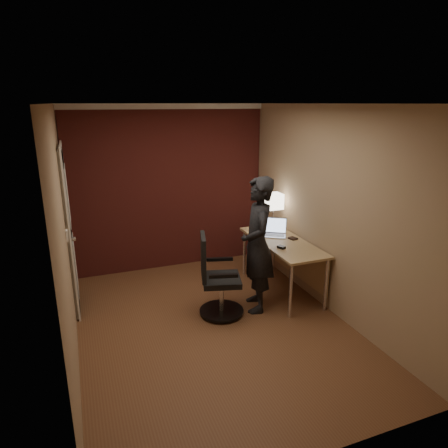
{
  "coord_description": "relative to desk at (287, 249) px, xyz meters",
  "views": [
    {
      "loc": [
        -1.36,
        -3.92,
        2.51
      ],
      "look_at": [
        0.35,
        0.55,
        1.05
      ],
      "focal_mm": 32.0,
      "sensor_mm": 36.0,
      "label": 1
    }
  ],
  "objects": [
    {
      "name": "mouse",
      "position": [
        -0.23,
        -0.25,
        0.14
      ],
      "size": [
        0.09,
        0.12,
        0.03
      ],
      "primitive_type": "cube",
      "rotation": [
        0.0,
        0.0,
        0.38
      ],
      "color": "black",
      "rests_on": "desk"
    },
    {
      "name": "person",
      "position": [
        -0.6,
        -0.31,
        0.24
      ],
      "size": [
        0.55,
        0.7,
        1.69
      ],
      "primitive_type": "imported",
      "rotation": [
        0.0,
        0.0,
        -1.84
      ],
      "color": "black",
      "rests_on": "ground"
    },
    {
      "name": "wallet",
      "position": [
        0.09,
        0.01,
        0.14
      ],
      "size": [
        0.12,
        0.13,
        0.02
      ],
      "primitive_type": "cube",
      "rotation": [
        0.0,
        0.0,
        0.26
      ],
      "color": "black",
      "rests_on": "desk"
    },
    {
      "name": "office_chair",
      "position": [
        -1.13,
        -0.3,
        -0.16
      ],
      "size": [
        0.56,
        0.62,
        1.01
      ],
      "color": "black",
      "rests_on": "ground"
    },
    {
      "name": "room",
      "position": [
        -1.53,
        1.02,
        0.77
      ],
      "size": [
        4.0,
        4.0,
        4.0
      ],
      "color": "brown",
      "rests_on": "ground"
    },
    {
      "name": "laptop",
      "position": [
        -0.05,
        0.27,
        0.19
      ],
      "size": [
        0.42,
        0.39,
        0.23
      ],
      "color": "silver",
      "rests_on": "desk"
    },
    {
      "name": "desk_lamp",
      "position": [
        0.05,
        0.51,
        0.55
      ],
      "size": [
        0.22,
        0.22,
        0.54
      ],
      "color": "silver",
      "rests_on": "desk"
    },
    {
      "name": "desk",
      "position": [
        0.0,
        0.0,
        0.0
      ],
      "size": [
        0.6,
        1.5,
        0.73
      ],
      "color": "tan",
      "rests_on": "ground"
    }
  ]
}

